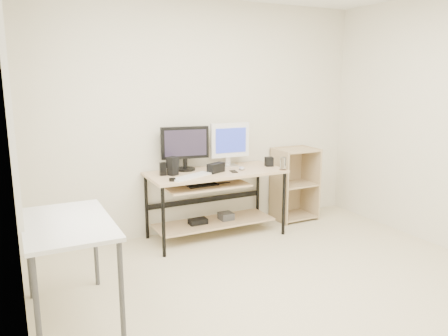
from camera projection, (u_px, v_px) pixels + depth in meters
name	position (u px, v px, depth m)	size (l,w,h in m)	color
room	(294.00, 139.00, 3.18)	(4.01, 4.01, 2.62)	beige
desk	(214.00, 190.00, 4.80)	(1.50, 0.65, 0.75)	tan
side_table	(68.00, 232.00, 3.12)	(0.60, 1.00, 0.75)	silver
shelf_unit	(293.00, 183.00, 5.48)	(0.50, 0.40, 0.90)	tan
black_monitor	(185.00, 145.00, 4.76)	(0.53, 0.22, 0.48)	black
white_imac	(230.00, 141.00, 4.99)	(0.47, 0.15, 0.50)	silver
keyboard	(191.00, 176.00, 4.48)	(0.49, 0.14, 0.02)	silver
mouse	(242.00, 168.00, 4.84)	(0.07, 0.10, 0.04)	#B1B1B6
center_speaker	(216.00, 168.00, 4.69)	(0.20, 0.09, 0.10)	black
speaker_left	(173.00, 166.00, 4.55)	(0.13, 0.13, 0.19)	black
speaker_right	(269.00, 162.00, 5.03)	(0.09, 0.09, 0.10)	black
audio_controller	(163.00, 169.00, 4.55)	(0.07, 0.04, 0.14)	black
volume_puck	(172.00, 180.00, 4.31)	(0.07, 0.07, 0.03)	black
smartphone	(234.00, 171.00, 4.73)	(0.06, 0.12, 0.01)	black
coaster	(283.00, 170.00, 4.83)	(0.09, 0.09, 0.01)	#9C6E46
drinking_glass	(283.00, 163.00, 4.82)	(0.07, 0.07, 0.14)	white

